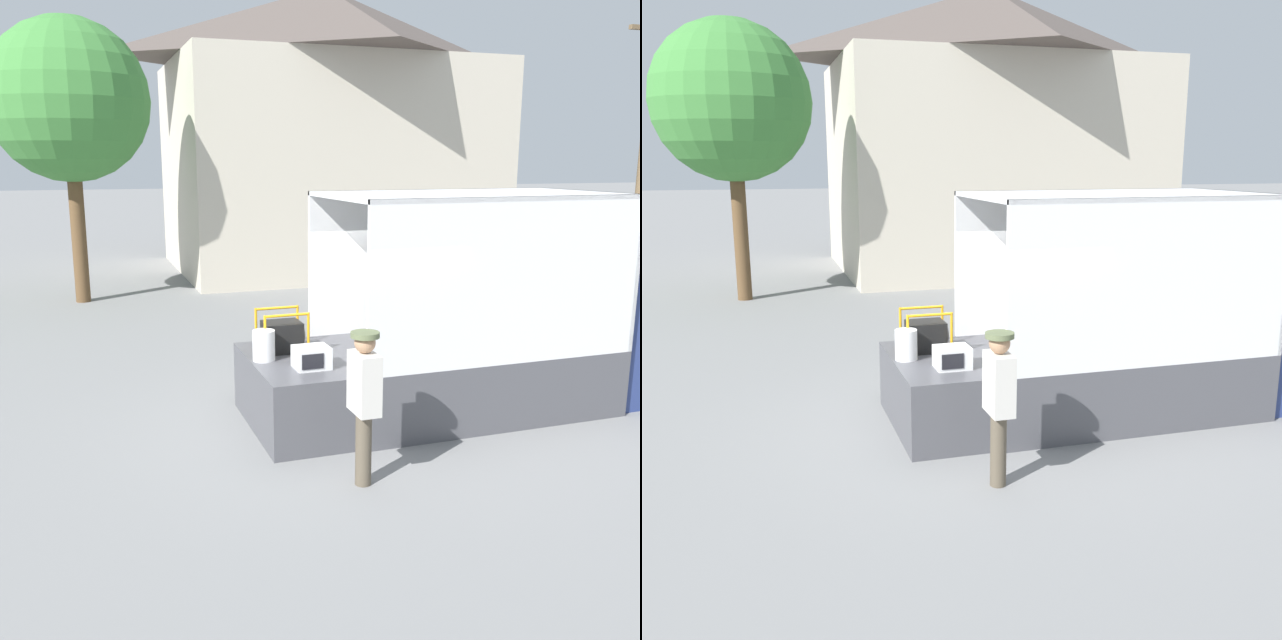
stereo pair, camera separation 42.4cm
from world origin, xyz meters
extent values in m
plane|color=gray|center=(0.00, 0.00, 0.00)|extent=(160.00, 160.00, 0.00)
cube|color=navy|center=(4.88, 0.00, 1.00)|extent=(1.88, 2.11, 2.01)
cube|color=#4C4C51|center=(1.97, 0.00, 0.47)|extent=(3.94, 2.29, 0.94)
cube|color=white|center=(1.97, 1.12, 2.01)|extent=(3.94, 0.06, 2.14)
cube|color=white|center=(1.97, -1.12, 2.01)|extent=(3.94, 0.06, 2.14)
cube|color=white|center=(3.91, 0.00, 2.01)|extent=(0.06, 2.29, 2.14)
cube|color=white|center=(1.97, 0.00, 3.05)|extent=(3.94, 2.29, 0.06)
cylinder|color=#3370B2|center=(1.11, -0.10, 1.11)|extent=(0.26, 0.26, 0.32)
cube|color=olive|center=(1.73, 0.13, 1.11)|extent=(0.44, 0.32, 0.33)
cube|color=olive|center=(3.03, 0.30, 1.08)|extent=(0.44, 0.32, 0.27)
cube|color=#2D7F33|center=(1.55, 0.10, 1.08)|extent=(0.44, 0.32, 0.26)
cube|color=#4C4C51|center=(-0.58, 0.00, 0.47)|extent=(1.16, 2.18, 0.94)
cube|color=white|center=(-0.49, -0.48, 1.08)|extent=(0.44, 0.37, 0.28)
cube|color=black|center=(-0.53, -0.67, 1.08)|extent=(0.28, 0.01, 0.19)
cube|color=black|center=(-0.62, 0.42, 1.15)|extent=(0.51, 0.43, 0.42)
cylinder|color=slate|center=(-0.41, 0.42, 1.17)|extent=(0.19, 0.24, 0.24)
cylinder|color=orange|center=(-0.92, 0.17, 1.23)|extent=(0.04, 0.04, 0.58)
cylinder|color=orange|center=(-0.32, 0.17, 1.23)|extent=(0.04, 0.04, 0.58)
cylinder|color=orange|center=(-0.92, 0.67, 1.23)|extent=(0.04, 0.04, 0.58)
cylinder|color=orange|center=(-0.32, 0.67, 1.23)|extent=(0.04, 0.04, 0.58)
cylinder|color=orange|center=(-0.62, 0.17, 1.50)|extent=(0.60, 0.04, 0.04)
cylinder|color=orange|center=(-0.62, 0.67, 1.50)|extent=(0.60, 0.04, 0.04)
cylinder|color=silver|center=(-0.97, 0.06, 1.15)|extent=(0.30, 0.30, 0.41)
cylinder|color=brown|center=(-0.37, -1.94, 0.42)|extent=(0.18, 0.18, 0.84)
cube|color=beige|center=(-0.37, -1.94, 1.18)|extent=(0.24, 0.44, 0.67)
sphere|color=tan|center=(-0.37, -1.94, 1.63)|extent=(0.23, 0.23, 0.23)
cylinder|color=#606B47|center=(-0.37, -1.94, 1.71)|extent=(0.31, 0.31, 0.06)
cube|color=beige|center=(4.66, 13.75, 3.23)|extent=(9.61, 7.53, 6.46)
pyramid|color=#514742|center=(4.66, 13.75, 7.59)|extent=(10.09, 7.91, 2.26)
cylinder|color=brown|center=(-3.13, 9.98, 1.58)|extent=(0.36, 0.36, 3.16)
sphere|color=#3D7F38|center=(-3.13, 9.98, 4.89)|extent=(3.85, 3.85, 3.85)
camera|label=1|loc=(-3.19, -8.71, 3.54)|focal=40.00mm
camera|label=2|loc=(-2.78, -8.84, 3.54)|focal=40.00mm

